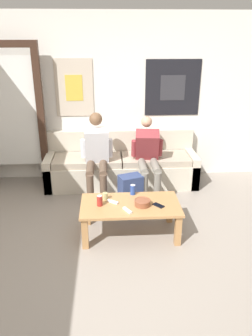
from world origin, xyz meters
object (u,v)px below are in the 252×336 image
at_px(couch, 121,167).
at_px(drink_can_red, 100,201).
at_px(person_seated_adult, 97,154).
at_px(ceramic_bowl, 142,202).
at_px(person_seated_teen, 148,155).
at_px(coffee_table, 130,209).
at_px(game_controller_near_right, 113,202).
at_px(backpack, 131,192).
at_px(cell_phone, 158,205).
at_px(drink_can_blue, 133,190).
at_px(pillar_candle, 105,196).
at_px(game_controller_near_left, 127,210).

bearing_deg(couch, drink_can_red, -102.12).
height_order(person_seated_adult, ceramic_bowl, person_seated_adult).
bearing_deg(couch, person_seated_teen, -43.95).
distance_m(coffee_table, game_controller_near_right, 0.22).
bearing_deg(person_seated_teen, couch, 136.05).
xyz_separation_m(backpack, cell_phone, (0.26, -0.75, 0.19)).
xyz_separation_m(drink_can_red, cell_phone, (0.67, -0.05, -0.06)).
bearing_deg(drink_can_red, backpack, 59.71).
height_order(couch, coffee_table, couch).
bearing_deg(drink_can_blue, pillar_candle, -161.77).
bearing_deg(drink_can_red, cell_phone, -4.14).
relative_size(coffee_table, pillar_candle, 12.11).
bearing_deg(person_seated_adult, drink_can_blue, -60.95).
bearing_deg(game_controller_near_left, drink_can_blue, 77.16).
distance_m(coffee_table, person_seated_teen, 1.18).
bearing_deg(pillar_candle, backpack, 57.73).
distance_m(couch, drink_can_blue, 1.23).
bearing_deg(coffee_table, cell_phone, -11.12).
relative_size(coffee_table, game_controller_near_left, 8.08).
bearing_deg(backpack, coffee_table, -94.70).
height_order(coffee_table, drink_can_red, drink_can_red).
height_order(backpack, cell_phone, backpack).
xyz_separation_m(ceramic_bowl, drink_can_red, (-0.49, 0.03, 0.02)).
bearing_deg(person_seated_teen, pillar_candle, -123.04).
xyz_separation_m(person_seated_adult, drink_can_red, (0.05, -1.08, -0.17)).
height_order(drink_can_blue, drink_can_red, same).
xyz_separation_m(backpack, game_controller_near_left, (-0.10, -0.85, 0.20)).
height_order(person_seated_adult, drink_can_red, person_seated_adult).
height_order(couch, backpack, couch).
xyz_separation_m(couch, pillar_candle, (-0.25, -1.32, 0.17)).
height_order(pillar_candle, drink_can_red, drink_can_red).
xyz_separation_m(couch, game_controller_near_right, (-0.17, -1.42, 0.14)).
height_order(couch, ceramic_bowl, couch).
relative_size(ceramic_bowl, cell_phone, 1.29).
bearing_deg(couch, ceramic_bowl, -83.50).
bearing_deg(person_seated_teen, game_controller_near_right, -117.11).
bearing_deg(game_controller_near_right, pillar_candle, 133.13).
height_order(couch, cell_phone, couch).
height_order(couch, game_controller_near_right, couch).
distance_m(coffee_table, drink_can_red, 0.38).
xyz_separation_m(coffee_table, backpack, (0.06, 0.69, -0.12)).
height_order(coffee_table, backpack, backpack).
height_order(person_seated_teen, drink_can_red, person_seated_teen).
bearing_deg(person_seated_teen, drink_can_red, -121.73).
xyz_separation_m(couch, drink_can_red, (-0.32, -1.47, 0.19)).
distance_m(ceramic_bowl, game_controller_near_right, 0.35).
bearing_deg(cell_phone, game_controller_near_right, 168.41).
xyz_separation_m(person_seated_adult, pillar_candle, (0.12, -0.93, -0.19)).
distance_m(ceramic_bowl, cell_phone, 0.19).
relative_size(person_seated_teen, cell_phone, 7.59).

